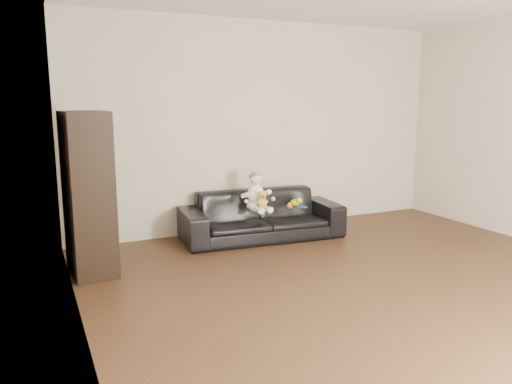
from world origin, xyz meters
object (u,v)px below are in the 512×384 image
teddy_bear (262,200)px  toy_rattle (290,206)px  sofa (262,215)px  toy_green (295,203)px  cabinet (89,195)px  baby (256,194)px  toy_blue_disc (304,207)px

teddy_bear → toy_rattle: size_ratio=2.97×
sofa → toy_green: bearing=-5.1°
cabinet → teddy_bear: bearing=1.0°
sofa → toy_rattle: size_ratio=28.13×
baby → toy_green: 0.55m
sofa → cabinet: 2.11m
teddy_bear → toy_rattle: teddy_bear is taller
cabinet → teddy_bear: size_ratio=7.67×
baby → teddy_bear: bearing=-104.0°
teddy_bear → sofa: bearing=49.9°
baby → toy_green: size_ratio=3.66×
sofa → cabinet: size_ratio=1.24×
cabinet → toy_rattle: size_ratio=22.77×
cabinet → baby: cabinet is taller
sofa → baby: size_ratio=4.20×
cabinet → toy_rattle: (2.28, 0.28, -0.37)m
baby → toy_rattle: baby is taller
cabinet → toy_green: size_ratio=12.47×
toy_blue_disc → sofa: bearing=158.7°
teddy_bear → baby: bearing=77.5°
toy_blue_disc → teddy_bear: bearing=-174.4°
toy_green → toy_rattle: size_ratio=1.83×
teddy_bear → toy_green: bearing=1.5°
toy_green → toy_blue_disc: 0.13m
cabinet → teddy_bear: cabinet is taller
sofa → toy_blue_disc: 0.52m
toy_blue_disc → baby: bearing=172.2°
teddy_bear → toy_green: 0.55m
cabinet → teddy_bear: (1.90, 0.22, -0.25)m
cabinet → toy_rattle: cabinet is taller
baby → toy_rattle: 0.44m
sofa → cabinet: (-2.00, -0.46, 0.49)m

